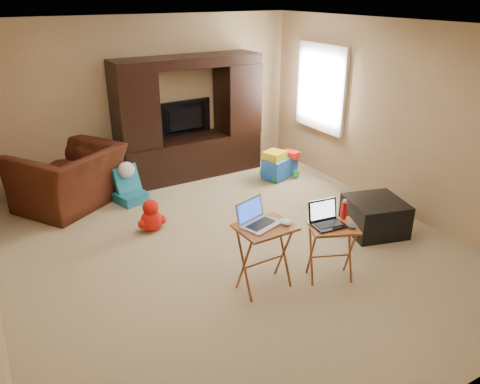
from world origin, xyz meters
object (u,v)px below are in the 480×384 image
water_bottle (344,210)px  mouse_left (285,222)px  entertainment_center (189,118)px  laptop_right (330,215)px  child_rocker (130,186)px  ottoman (375,216)px  recliner (69,178)px  plush_toy (151,215)px  mouse_right (351,226)px  tray_table_right (331,252)px  tray_table_left (264,257)px  push_toy (280,164)px  television (186,119)px  laptop_left (261,215)px

water_bottle → mouse_left: bearing=176.2°
entertainment_center → mouse_left: size_ratio=16.19×
mouse_left → laptop_right: bearing=-12.9°
child_rocker → ottoman: 3.38m
recliner → plush_toy: (0.73, -1.27, -0.21)m
water_bottle → mouse_right: bearing=-109.3°
ottoman → water_bottle: bearing=-154.5°
tray_table_right → mouse_left: size_ratio=4.32×
ottoman → mouse_left: (-1.67, -0.41, 0.53)m
recliner → tray_table_left: size_ratio=1.82×
water_bottle → child_rocker: bearing=116.9°
child_rocker → ottoman: child_rocker is taller
entertainment_center → water_bottle: size_ratio=12.19×
recliner → push_toy: (3.18, -0.54, -0.19)m
ottoman → mouse_left: 1.80m
ottoman → entertainment_center: bearing=112.0°
recliner → ottoman: bearing=106.0°
ottoman → plush_toy: bearing=149.9°
television → laptop_left: television is taller
child_rocker → laptop_right: bearing=-85.2°
ottoman → child_rocker: bearing=135.3°
entertainment_center → tray_table_left: bearing=-102.6°
plush_toy → laptop_left: (0.55, -1.73, 0.62)m
laptop_left → push_toy: bearing=33.8°
child_rocker → plush_toy: size_ratio=1.20×
recliner → mouse_right: size_ratio=10.25×
tray_table_left → laptop_left: size_ratio=1.91×
mouse_left → entertainment_center: bearing=81.9°
child_rocker → recliner: bearing=141.0°
television → mouse_left: bearing=77.7°
television → mouse_left: television is taller
plush_toy → laptop_left: size_ratio=1.15×
push_toy → tray_table_right: 2.93m
mouse_right → water_bottle: bearing=70.7°
recliner → plush_toy: 1.48m
tray_table_right → mouse_left: mouse_left is taller
push_toy → laptop_right: bearing=-136.4°
plush_toy → tray_table_left: 1.85m
push_toy → tray_table_right: bearing=-135.6°
laptop_right → television: bearing=95.8°
water_bottle → laptop_right: bearing=-166.0°
television → push_toy: (1.20, -0.94, -0.68)m
tray_table_right → laptop_left: 0.92m
child_rocker → mouse_left: bearing=-93.0°
recliner → tray_table_right: size_ratio=2.08×
television → mouse_right: 3.75m
tray_table_left → laptop_left: laptop_left is taller
television → plush_toy: 2.19m
entertainment_center → laptop_right: (-0.01, -3.47, -0.21)m
television → push_toy: television is taller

